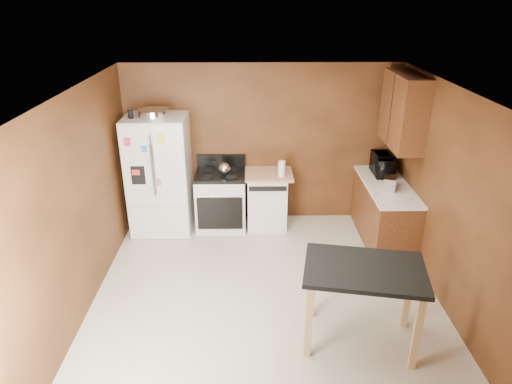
{
  "coord_description": "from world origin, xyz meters",
  "views": [
    {
      "loc": [
        -0.19,
        -4.57,
        3.45
      ],
      "look_at": [
        -0.11,
        0.85,
        1.06
      ],
      "focal_mm": 32.0,
      "sensor_mm": 36.0,
      "label": 1
    }
  ],
  "objects_px": {
    "refrigerator": "(160,175)",
    "dishwasher": "(267,199)",
    "toaster": "(390,183)",
    "pen_cup": "(131,114)",
    "paper_towel": "(282,169)",
    "kettle": "(225,169)",
    "green_canister": "(281,168)",
    "roasting_pan": "(154,113)",
    "gas_range": "(221,199)",
    "microwave": "(383,165)",
    "island": "(364,279)"
  },
  "relations": [
    {
      "from": "green_canister",
      "to": "pen_cup",
      "type": "bearing_deg",
      "value": -174.59
    },
    {
      "from": "pen_cup",
      "to": "kettle",
      "type": "xyz_separation_m",
      "value": [
        1.3,
        0.08,
        -0.87
      ]
    },
    {
      "from": "roasting_pan",
      "to": "pen_cup",
      "type": "bearing_deg",
      "value": -168.45
    },
    {
      "from": "microwave",
      "to": "pen_cup",
      "type": "bearing_deg",
      "value": 91.52
    },
    {
      "from": "microwave",
      "to": "refrigerator",
      "type": "xyz_separation_m",
      "value": [
        -3.38,
        0.0,
        -0.14
      ]
    },
    {
      "from": "toaster",
      "to": "microwave",
      "type": "bearing_deg",
      "value": 103.91
    },
    {
      "from": "pen_cup",
      "to": "gas_range",
      "type": "relative_size",
      "value": 0.1
    },
    {
      "from": "kettle",
      "to": "toaster",
      "type": "height_order",
      "value": "toaster"
    },
    {
      "from": "toaster",
      "to": "refrigerator",
      "type": "height_order",
      "value": "refrigerator"
    },
    {
      "from": "gas_range",
      "to": "green_canister",
      "type": "bearing_deg",
      "value": 4.11
    },
    {
      "from": "paper_towel",
      "to": "microwave",
      "type": "height_order",
      "value": "microwave"
    },
    {
      "from": "kettle",
      "to": "toaster",
      "type": "xyz_separation_m",
      "value": [
        2.34,
        -0.6,
        0.0
      ]
    },
    {
      "from": "kettle",
      "to": "toaster",
      "type": "relative_size",
      "value": 0.71
    },
    {
      "from": "green_canister",
      "to": "gas_range",
      "type": "height_order",
      "value": "gas_range"
    },
    {
      "from": "pen_cup",
      "to": "kettle",
      "type": "relative_size",
      "value": 0.62
    },
    {
      "from": "paper_towel",
      "to": "dishwasher",
      "type": "distance_m",
      "value": 0.61
    },
    {
      "from": "pen_cup",
      "to": "toaster",
      "type": "xyz_separation_m",
      "value": [
        3.63,
        -0.52,
        -0.86
      ]
    },
    {
      "from": "kettle",
      "to": "microwave",
      "type": "bearing_deg",
      "value": -0.18
    },
    {
      "from": "pen_cup",
      "to": "green_canister",
      "type": "distance_m",
      "value": 2.35
    },
    {
      "from": "green_canister",
      "to": "island",
      "type": "bearing_deg",
      "value": -76.09
    },
    {
      "from": "kettle",
      "to": "green_canister",
      "type": "bearing_deg",
      "value": 7.95
    },
    {
      "from": "roasting_pan",
      "to": "kettle",
      "type": "relative_size",
      "value": 2.37
    },
    {
      "from": "refrigerator",
      "to": "island",
      "type": "distance_m",
      "value": 3.6
    },
    {
      "from": "toaster",
      "to": "refrigerator",
      "type": "relative_size",
      "value": 0.14
    },
    {
      "from": "roasting_pan",
      "to": "kettle",
      "type": "bearing_deg",
      "value": 1.2
    },
    {
      "from": "toaster",
      "to": "dishwasher",
      "type": "xyz_separation_m",
      "value": [
        -1.69,
        0.68,
        -0.54
      ]
    },
    {
      "from": "pen_cup",
      "to": "kettle",
      "type": "bearing_deg",
      "value": 3.71
    },
    {
      "from": "refrigerator",
      "to": "dishwasher",
      "type": "bearing_deg",
      "value": 2.99
    },
    {
      "from": "roasting_pan",
      "to": "green_canister",
      "type": "bearing_deg",
      "value": 4.37
    },
    {
      "from": "kettle",
      "to": "green_canister",
      "type": "xyz_separation_m",
      "value": [
        0.86,
        0.12,
        -0.04
      ]
    },
    {
      "from": "kettle",
      "to": "refrigerator",
      "type": "bearing_deg",
      "value": -179.57
    },
    {
      "from": "kettle",
      "to": "green_canister",
      "type": "distance_m",
      "value": 0.87
    },
    {
      "from": "microwave",
      "to": "dishwasher",
      "type": "bearing_deg",
      "value": 87.54
    },
    {
      "from": "toaster",
      "to": "dishwasher",
      "type": "bearing_deg",
      "value": 177.5
    },
    {
      "from": "microwave",
      "to": "paper_towel",
      "type": "bearing_deg",
      "value": 91.96
    },
    {
      "from": "pen_cup",
      "to": "paper_towel",
      "type": "relative_size",
      "value": 0.48
    },
    {
      "from": "gas_range",
      "to": "refrigerator",
      "type": "bearing_deg",
      "value": -176.19
    },
    {
      "from": "microwave",
      "to": "island",
      "type": "height_order",
      "value": "microwave"
    },
    {
      "from": "toaster",
      "to": "kettle",
      "type": "bearing_deg",
      "value": -175.05
    },
    {
      "from": "paper_towel",
      "to": "refrigerator",
      "type": "distance_m",
      "value": 1.85
    },
    {
      "from": "microwave",
      "to": "island",
      "type": "relative_size",
      "value": 0.38
    },
    {
      "from": "paper_towel",
      "to": "toaster",
      "type": "bearing_deg",
      "value": -20.38
    },
    {
      "from": "dishwasher",
      "to": "green_canister",
      "type": "bearing_deg",
      "value": 11.25
    },
    {
      "from": "paper_towel",
      "to": "kettle",
      "type": "bearing_deg",
      "value": 176.61
    },
    {
      "from": "gas_range",
      "to": "island",
      "type": "xyz_separation_m",
      "value": [
        1.6,
        -2.63,
        0.31
      ]
    },
    {
      "from": "pen_cup",
      "to": "paper_towel",
      "type": "distance_m",
      "value": 2.32
    },
    {
      "from": "roasting_pan",
      "to": "green_canister",
      "type": "xyz_separation_m",
      "value": [
        1.85,
        0.14,
        -0.9
      ]
    },
    {
      "from": "pen_cup",
      "to": "island",
      "type": "distance_m",
      "value": 3.93
    },
    {
      "from": "roasting_pan",
      "to": "gas_range",
      "type": "bearing_deg",
      "value": 4.62
    },
    {
      "from": "paper_towel",
      "to": "green_canister",
      "type": "xyz_separation_m",
      "value": [
        0.0,
        0.17,
        -0.06
      ]
    }
  ]
}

